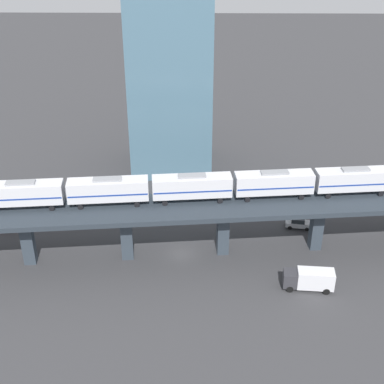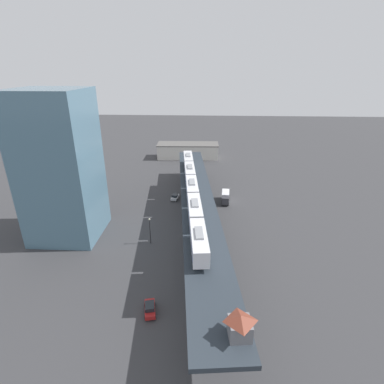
% 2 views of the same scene
% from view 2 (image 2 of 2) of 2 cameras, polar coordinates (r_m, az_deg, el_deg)
% --- Properties ---
extents(ground_plane, '(400.00, 400.00, 0.00)m').
position_cam_2_polar(ground_plane, '(80.34, 1.07, -7.34)').
color(ground_plane, '#38383A').
extents(elevated_viaduct, '(17.73, 92.38, 8.93)m').
position_cam_2_polar(elevated_viaduct, '(76.59, 1.12, -2.49)').
color(elevated_viaduct, '#283039').
rests_on(elevated_viaduct, ground).
extents(subway_train, '(9.16, 62.36, 4.45)m').
position_cam_2_polar(subway_train, '(76.76, 0.00, 0.71)').
color(subway_train, silver).
rests_on(subway_train, elevated_viaduct).
extents(signal_hut, '(3.53, 3.53, 3.40)m').
position_cam_2_polar(signal_hut, '(41.12, 9.13, -23.79)').
color(signal_hut, slate).
rests_on(signal_hut, elevated_viaduct).
extents(street_car_red, '(2.65, 4.67, 1.89)m').
position_cam_2_polar(street_car_red, '(57.21, -8.03, -21.08)').
color(street_car_red, '#AD1E1E').
rests_on(street_car_red, ground).
extents(street_car_silver, '(2.44, 4.61, 1.89)m').
position_cam_2_polar(street_car_silver, '(98.01, -3.27, -0.91)').
color(street_car_silver, '#B7BABF').
rests_on(street_car_silver, ground).
extents(delivery_truck, '(2.83, 7.35, 3.20)m').
position_cam_2_polar(delivery_truck, '(96.32, 6.39, -0.93)').
color(delivery_truck, '#333338').
rests_on(delivery_truck, ground).
extents(street_lamp, '(0.44, 0.44, 6.94)m').
position_cam_2_polar(street_lamp, '(73.55, -8.02, -6.97)').
color(street_lamp, black).
rests_on(street_lamp, ground).
extents(warehouse_building, '(28.86, 11.07, 6.80)m').
position_cam_2_polar(warehouse_building, '(142.88, -0.79, 7.88)').
color(warehouse_building, beige).
rests_on(warehouse_building, ground).
extents(office_tower, '(16.00, 16.00, 36.00)m').
position_cam_2_polar(office_tower, '(78.46, -23.78, 4.29)').
color(office_tower, slate).
rests_on(office_tower, ground).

